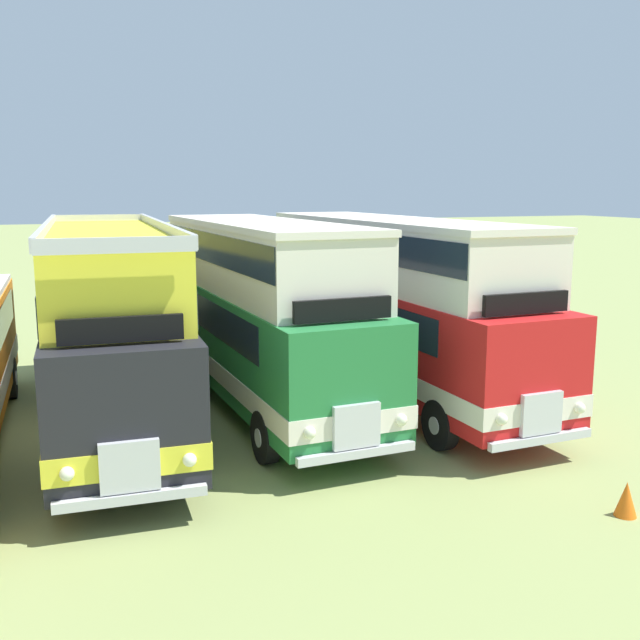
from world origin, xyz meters
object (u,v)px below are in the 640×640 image
object	(u,v)px
bus_fifth_in_row	(263,307)
cone_near_end	(626,499)
bus_fourth_in_row	(110,320)
bus_sixth_in_row	(392,298)

from	to	relation	value
bus_fifth_in_row	cone_near_end	world-z (taller)	bus_fifth_in_row
bus_fourth_in_row	bus_fifth_in_row	distance (m)	3.51
bus_fourth_in_row	bus_fifth_in_row	size ratio (longest dim) A/B	1.13
bus_sixth_in_row	cone_near_end	size ratio (longest dim) A/B	20.16
bus_fourth_in_row	cone_near_end	size ratio (longest dim) A/B	19.87
bus_fourth_in_row	bus_sixth_in_row	xyz separation A→B (m)	(7.03, 0.06, 0.11)
bus_fourth_in_row	cone_near_end	xyz separation A→B (m)	(7.27, -7.98, -2.07)
bus_sixth_in_row	bus_fifth_in_row	bearing A→B (deg)	-176.73
bus_sixth_in_row	cone_near_end	xyz separation A→B (m)	(0.24, -8.04, -2.19)
bus_fifth_in_row	cone_near_end	distance (m)	8.96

